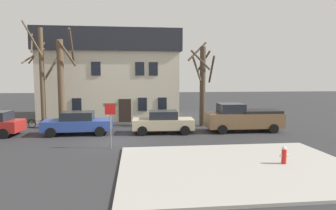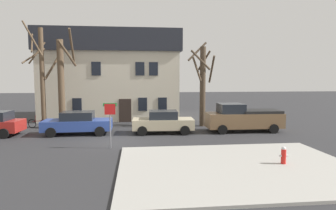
# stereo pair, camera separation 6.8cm
# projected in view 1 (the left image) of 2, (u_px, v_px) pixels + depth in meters

# --- Properties ---
(ground_plane) EXTENTS (120.00, 120.00, 0.00)m
(ground_plane) POSITION_uv_depth(u_px,v_px,m) (116.00, 141.00, 18.33)
(ground_plane) COLOR #2D2D30
(sidewalk_slab) EXTENTS (10.51, 7.81, 0.12)m
(sidewalk_slab) POSITION_uv_depth(u_px,v_px,m) (238.00, 167.00, 12.87)
(sidewalk_slab) COLOR #A8A59E
(sidewalk_slab) RESTS_ON ground_plane
(building_main) EXTENTS (13.24, 7.65, 8.44)m
(building_main) POSITION_uv_depth(u_px,v_px,m) (112.00, 75.00, 29.13)
(building_main) COLOR beige
(building_main) RESTS_ON ground_plane
(tree_bare_near) EXTENTS (1.98, 2.72, 8.32)m
(tree_bare_near) POSITION_uv_depth(u_px,v_px,m) (41.00, 74.00, 22.64)
(tree_bare_near) COLOR brown
(tree_bare_near) RESTS_ON ground_plane
(tree_bare_mid) EXTENTS (2.56, 2.55, 7.78)m
(tree_bare_mid) POSITION_uv_depth(u_px,v_px,m) (61.00, 80.00, 22.85)
(tree_bare_mid) COLOR brown
(tree_bare_mid) RESTS_ON ground_plane
(tree_bare_far) EXTENTS (2.03, 2.34, 7.03)m
(tree_bare_far) POSITION_uv_depth(u_px,v_px,m) (203.00, 83.00, 23.71)
(tree_bare_far) COLOR #4C3D2D
(tree_bare_far) RESTS_ON ground_plane
(car_blue_sedan) EXTENTS (4.77, 2.18, 1.62)m
(car_blue_sedan) POSITION_uv_depth(u_px,v_px,m) (78.00, 123.00, 20.42)
(car_blue_sedan) COLOR #2D4799
(car_blue_sedan) RESTS_ON ground_plane
(car_beige_sedan) EXTENTS (4.44, 2.21, 1.63)m
(car_beige_sedan) POSITION_uv_depth(u_px,v_px,m) (163.00, 122.00, 20.86)
(car_beige_sedan) COLOR #C6B793
(car_beige_sedan) RESTS_ON ground_plane
(pickup_truck_brown) EXTENTS (5.60, 2.28, 2.10)m
(pickup_truck_brown) POSITION_uv_depth(u_px,v_px,m) (243.00, 118.00, 21.54)
(pickup_truck_brown) COLOR brown
(pickup_truck_brown) RESTS_ON ground_plane
(fire_hydrant) EXTENTS (0.42, 0.22, 0.79)m
(fire_hydrant) POSITION_uv_depth(u_px,v_px,m) (284.00, 155.00, 13.09)
(fire_hydrant) COLOR red
(fire_hydrant) RESTS_ON sidewalk_slab
(street_sign_pole) EXTENTS (0.76, 0.07, 2.58)m
(street_sign_pole) POSITION_uv_depth(u_px,v_px,m) (110.00, 117.00, 16.26)
(street_sign_pole) COLOR slate
(street_sign_pole) RESTS_ON ground_plane
(bicycle_leaning) EXTENTS (1.68, 0.58, 1.03)m
(bicycle_leaning) POSITION_uv_depth(u_px,v_px,m) (38.00, 124.00, 22.87)
(bicycle_leaning) COLOR black
(bicycle_leaning) RESTS_ON ground_plane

